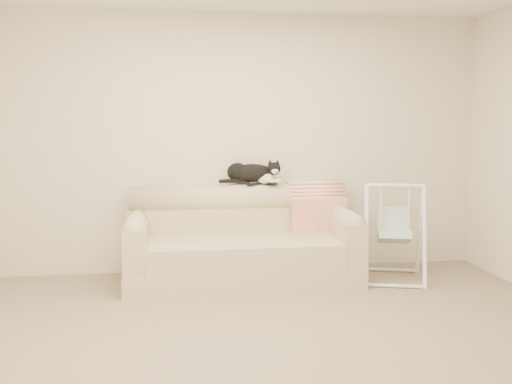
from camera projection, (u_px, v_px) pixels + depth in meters
ground_plane at (272, 342)px, 3.99m from camera, size 5.00×5.00×0.00m
room_shell at (273, 123)px, 3.79m from camera, size 5.04×4.04×2.60m
sofa at (242, 243)px, 5.53m from camera, size 2.20×0.93×0.90m
remote_a at (254, 183)px, 5.70m from camera, size 0.18×0.14×0.03m
remote_b at (269, 183)px, 5.72m from camera, size 0.15×0.16×0.02m
tuxedo_cat at (252, 173)px, 5.71m from camera, size 0.63×0.29×0.25m
throw_blanket at (316, 200)px, 5.81m from camera, size 0.56×0.38×0.58m
baby_swing at (394, 232)px, 5.49m from camera, size 0.72×0.75×0.95m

